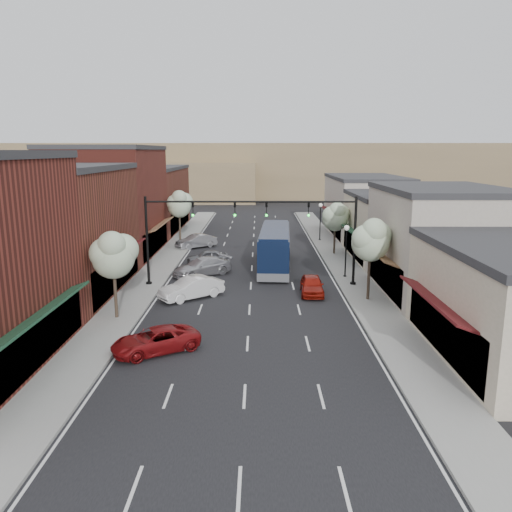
{
  "coord_description": "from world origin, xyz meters",
  "views": [
    {
      "loc": [
        0.6,
        -29.78,
        10.35
      ],
      "look_at": [
        0.4,
        8.91,
        2.2
      ],
      "focal_mm": 35.0,
      "sensor_mm": 36.0,
      "label": 1
    }
  ],
  "objects_px": {
    "tree_right_near": "(371,239)",
    "parked_car_a": "(156,340)",
    "coach_bus": "(275,247)",
    "lamp_post_far": "(320,216)",
    "signal_mast_right": "(324,228)",
    "lamp_post_near": "(346,243)",
    "red_hatchback": "(312,285)",
    "parked_car_d": "(207,257)",
    "parked_car_c": "(202,267)",
    "tree_right_far": "(336,216)",
    "tree_left_far": "(180,204)",
    "signal_mast_left": "(177,227)",
    "parked_car_e": "(196,241)",
    "parked_car_b": "(191,288)",
    "tree_left_near": "(114,254)"
  },
  "relations": [
    {
      "from": "tree_left_far",
      "to": "lamp_post_near",
      "type": "xyz_separation_m",
      "value": [
        16.05,
        -15.44,
        -1.6
      ]
    },
    {
      "from": "tree_right_far",
      "to": "tree_left_near",
      "type": "xyz_separation_m",
      "value": [
        -16.6,
        -20.0,
        0.23
      ]
    },
    {
      "from": "parked_car_a",
      "to": "parked_car_c",
      "type": "relative_size",
      "value": 0.89
    },
    {
      "from": "parked_car_b",
      "to": "parked_car_d",
      "type": "distance_m",
      "value": 11.27
    },
    {
      "from": "tree_right_near",
      "to": "parked_car_b",
      "type": "bearing_deg",
      "value": 177.1
    },
    {
      "from": "lamp_post_near",
      "to": "tree_right_far",
      "type": "bearing_deg",
      "value": 86.69
    },
    {
      "from": "tree_right_near",
      "to": "parked_car_a",
      "type": "relative_size",
      "value": 1.29
    },
    {
      "from": "coach_bus",
      "to": "red_hatchback",
      "type": "height_order",
      "value": "coach_bus"
    },
    {
      "from": "parked_car_d",
      "to": "lamp_post_far",
      "type": "bearing_deg",
      "value": 123.67
    },
    {
      "from": "coach_bus",
      "to": "parked_car_c",
      "type": "distance_m",
      "value": 7.0
    },
    {
      "from": "signal_mast_right",
      "to": "tree_right_far",
      "type": "xyz_separation_m",
      "value": [
        2.73,
        11.95,
        -0.63
      ]
    },
    {
      "from": "tree_left_far",
      "to": "parked_car_b",
      "type": "bearing_deg",
      "value": -79.26
    },
    {
      "from": "signal_mast_right",
      "to": "parked_car_a",
      "type": "distance_m",
      "value": 17.26
    },
    {
      "from": "signal_mast_left",
      "to": "parked_car_a",
      "type": "relative_size",
      "value": 1.79
    },
    {
      "from": "tree_right_near",
      "to": "parked_car_a",
      "type": "height_order",
      "value": "tree_right_near"
    },
    {
      "from": "tree_right_near",
      "to": "parked_car_c",
      "type": "distance_m",
      "value": 15.03
    },
    {
      "from": "tree_right_near",
      "to": "tree_right_far",
      "type": "height_order",
      "value": "tree_right_near"
    },
    {
      "from": "tree_right_near",
      "to": "tree_left_far",
      "type": "xyz_separation_m",
      "value": [
        -16.6,
        22.0,
        0.15
      ]
    },
    {
      "from": "parked_car_c",
      "to": "parked_car_d",
      "type": "xyz_separation_m",
      "value": [
        0.0,
        4.5,
        -0.1
      ]
    },
    {
      "from": "red_hatchback",
      "to": "parked_car_d",
      "type": "height_order",
      "value": "red_hatchback"
    },
    {
      "from": "signal_mast_left",
      "to": "lamp_post_near",
      "type": "bearing_deg",
      "value": 10.56
    },
    {
      "from": "tree_right_far",
      "to": "tree_left_far",
      "type": "xyz_separation_m",
      "value": [
        -16.6,
        6.0,
        0.61
      ]
    },
    {
      "from": "tree_left_far",
      "to": "parked_car_d",
      "type": "relative_size",
      "value": 1.6
    },
    {
      "from": "tree_right_far",
      "to": "parked_car_d",
      "type": "bearing_deg",
      "value": -161.91
    },
    {
      "from": "parked_car_c",
      "to": "parked_car_e",
      "type": "height_order",
      "value": "parked_car_c"
    },
    {
      "from": "signal_mast_right",
      "to": "lamp_post_near",
      "type": "bearing_deg",
      "value": 48.95
    },
    {
      "from": "tree_right_far",
      "to": "lamp_post_far",
      "type": "xyz_separation_m",
      "value": [
        -0.55,
        8.06,
        -0.99
      ]
    },
    {
      "from": "signal_mast_right",
      "to": "tree_right_far",
      "type": "distance_m",
      "value": 12.27
    },
    {
      "from": "tree_left_far",
      "to": "red_hatchback",
      "type": "relative_size",
      "value": 1.49
    },
    {
      "from": "tree_right_near",
      "to": "red_hatchback",
      "type": "bearing_deg",
      "value": 155.21
    },
    {
      "from": "signal_mast_right",
      "to": "lamp_post_near",
      "type": "relative_size",
      "value": 1.85
    },
    {
      "from": "tree_right_far",
      "to": "parked_car_c",
      "type": "relative_size",
      "value": 1.05
    },
    {
      "from": "signal_mast_left",
      "to": "parked_car_a",
      "type": "height_order",
      "value": "signal_mast_left"
    },
    {
      "from": "lamp_post_near",
      "to": "parked_car_a",
      "type": "relative_size",
      "value": 0.96
    },
    {
      "from": "parked_car_e",
      "to": "parked_car_c",
      "type": "bearing_deg",
      "value": -27.22
    },
    {
      "from": "parked_car_a",
      "to": "parked_car_c",
      "type": "bearing_deg",
      "value": 146.82
    },
    {
      "from": "red_hatchback",
      "to": "parked_car_c",
      "type": "relative_size",
      "value": 0.79
    },
    {
      "from": "parked_car_c",
      "to": "parked_car_d",
      "type": "relative_size",
      "value": 1.35
    },
    {
      "from": "parked_car_e",
      "to": "red_hatchback",
      "type": "bearing_deg",
      "value": -5.57
    },
    {
      "from": "lamp_post_far",
      "to": "parked_car_a",
      "type": "bearing_deg",
      "value": -110.8
    },
    {
      "from": "lamp_post_far",
      "to": "parked_car_a",
      "type": "relative_size",
      "value": 0.96
    },
    {
      "from": "signal_mast_right",
      "to": "coach_bus",
      "type": "xyz_separation_m",
      "value": [
        -3.55,
        6.24,
        -2.75
      ]
    },
    {
      "from": "tree_right_far",
      "to": "parked_car_b",
      "type": "distance_m",
      "value": 20.1
    },
    {
      "from": "coach_bus",
      "to": "lamp_post_far",
      "type": "bearing_deg",
      "value": 70.6
    },
    {
      "from": "lamp_post_near",
      "to": "coach_bus",
      "type": "distance_m",
      "value": 6.93
    },
    {
      "from": "signal_mast_right",
      "to": "tree_right_near",
      "type": "height_order",
      "value": "signal_mast_right"
    },
    {
      "from": "tree_right_near",
      "to": "tree_left_near",
      "type": "bearing_deg",
      "value": -166.45
    },
    {
      "from": "signal_mast_left",
      "to": "red_hatchback",
      "type": "distance_m",
      "value": 11.12
    },
    {
      "from": "signal_mast_left",
      "to": "parked_car_b",
      "type": "height_order",
      "value": "signal_mast_left"
    },
    {
      "from": "signal_mast_right",
      "to": "parked_car_b",
      "type": "distance_m",
      "value": 11.09
    }
  ]
}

